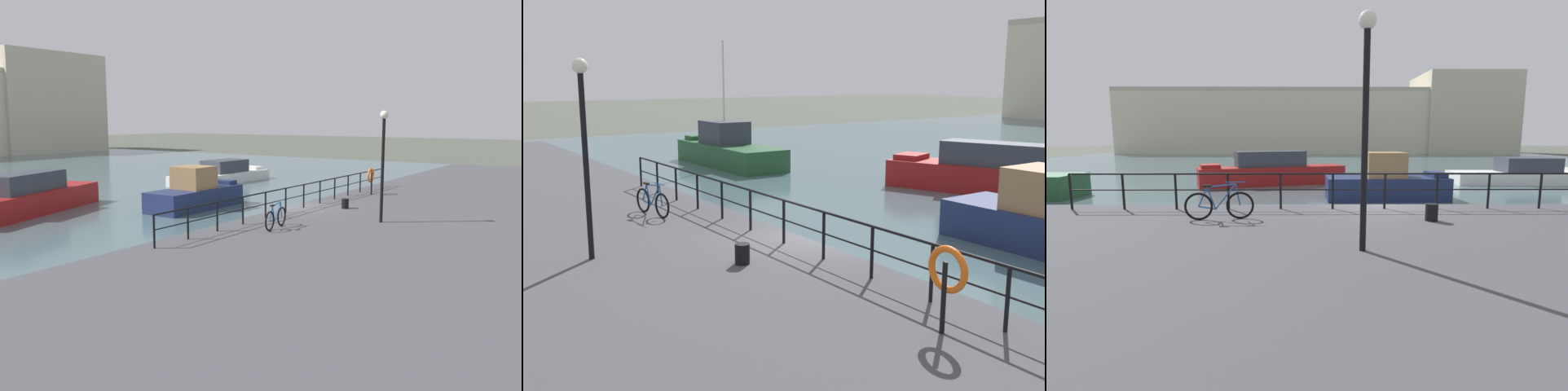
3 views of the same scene
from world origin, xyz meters
The scene contains 9 objects.
ground_plane centered at (0.00, 0.00, 0.00)m, with size 240.00×240.00×0.00m, color #4C5147.
quay_promenade centered at (0.00, -6.50, 0.53)m, with size 56.00×13.00×1.05m, color #47474C.
moored_cabin_cruiser centered at (-4.55, 13.31, 0.86)m, with size 9.78×5.20×2.21m.
moored_red_daysailer centered at (-18.61, 7.99, 0.88)m, with size 8.26×2.76×6.95m.
quay_railing centered at (0.00, -0.75, 1.78)m, with size 18.62×0.07×1.08m.
parked_bicycle centered at (-4.58, -2.20, 1.44)m, with size 1.76×0.32×0.98m.
mooring_bollard centered at (0.86, -2.39, 1.27)m, with size 0.32×0.32×0.44m, color black.
life_ring_stand centered at (5.67, -1.57, 2.02)m, with size 0.75×0.16×1.40m.
quay_lamp_post centered at (-1.29, -4.94, 3.82)m, with size 0.32×0.32×4.29m.
Camera 2 is at (11.61, -8.57, 4.95)m, focal length 41.78 mm.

